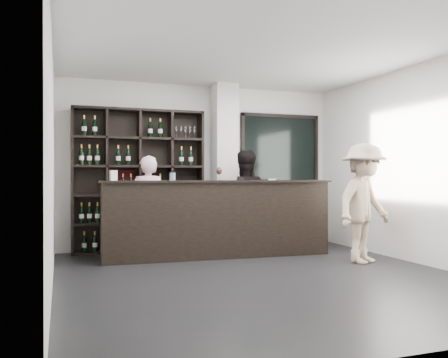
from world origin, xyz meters
name	(u,v)px	position (x,y,z in m)	size (l,w,h in m)	color
floor	(263,277)	(0.00, 0.00, -0.01)	(5.00, 5.50, 0.01)	black
wine_shelf	(139,180)	(-1.15, 2.57, 1.20)	(2.20, 0.35, 2.40)	black
structural_column	(224,166)	(0.35, 2.47, 1.45)	(0.40, 0.40, 2.90)	silver
glass_panel	(280,169)	(1.55, 2.69, 1.40)	(1.60, 0.08, 2.10)	black
tasting_counter	(217,218)	(-0.06, 1.65, 0.60)	(3.65, 0.75, 1.21)	black
taster_pink	(148,206)	(-1.10, 1.99, 0.80)	(0.58, 0.38, 1.59)	#FFC1D2
taster_black	(244,201)	(0.48, 1.86, 0.85)	(0.83, 0.64, 1.70)	black
customer	(364,203)	(1.80, 0.40, 0.88)	(1.13, 0.65, 1.75)	tan
wine_glass	(219,173)	(-0.03, 1.62, 1.32)	(0.09, 0.09, 0.22)	white
spit_cup	(173,177)	(-0.80, 1.57, 1.26)	(0.09, 0.09, 0.12)	silver
napkin_stack	(272,179)	(0.95, 1.76, 1.22)	(0.12, 0.12, 0.02)	white
card_stand	(114,175)	(-1.67, 1.59, 1.28)	(0.10, 0.05, 0.15)	white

